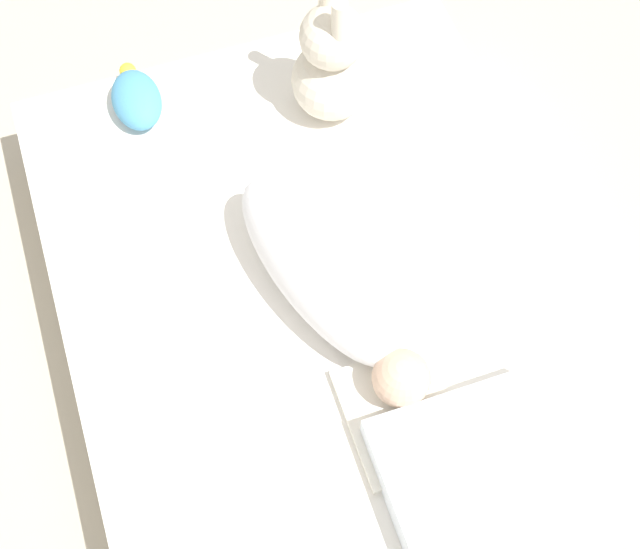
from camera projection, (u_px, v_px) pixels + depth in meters
ground_plane at (322, 330)px, 1.94m from camera, size 12.00×12.00×0.00m
bed_mattress at (322, 308)px, 1.85m from camera, size 1.29×1.01×0.22m
burp_cloth at (401, 415)px, 1.61m from camera, size 0.24×0.19×0.02m
swaddled_baby at (324, 278)px, 1.66m from camera, size 0.55×0.28×0.17m
pillow at (484, 489)px, 1.52m from camera, size 0.34×0.33×0.07m
bunny_plush at (332, 66)px, 1.84m from camera, size 0.17×0.17×0.34m
turtle_plush at (136, 99)px, 1.92m from camera, size 0.19×0.11×0.07m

